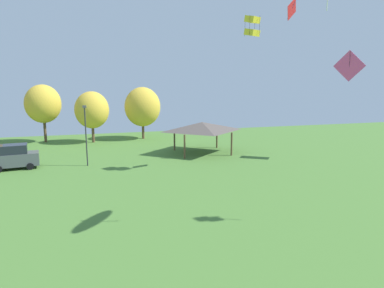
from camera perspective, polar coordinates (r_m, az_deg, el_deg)
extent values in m
cube|color=#E54C93|center=(39.61, 24.73, 11.74)|extent=(1.84, 2.67, 3.18)
cylinder|color=black|center=(39.60, 24.75, 11.74)|extent=(0.52, 0.50, 2.85)
cube|color=red|center=(33.89, 16.30, 20.78)|extent=(1.62, 1.26, 1.95)
cylinder|color=blue|center=(33.87, 16.32, 20.79)|extent=(0.64, 0.47, 1.70)
cube|color=yellow|center=(32.07, 10.03, 19.75)|extent=(1.36, 1.40, 0.73)
cube|color=yellow|center=(31.90, 9.97, 17.83)|extent=(1.36, 1.40, 0.73)
cylinder|color=black|center=(31.36, 9.59, 18.98)|extent=(0.02, 0.02, 1.63)
cylinder|color=black|center=(31.77, 11.20, 18.81)|extent=(0.02, 0.02, 1.63)
cylinder|color=black|center=(32.20, 8.82, 18.77)|extent=(0.02, 0.02, 1.63)
cylinder|color=black|center=(32.60, 10.40, 18.62)|extent=(0.02, 0.02, 1.63)
cylinder|color=white|center=(20.44, 21.64, 21.24)|extent=(0.15, 0.17, 0.92)
cube|color=#4C5156|center=(36.43, -27.45, -2.30)|extent=(4.42, 2.35, 1.19)
cube|color=#1E232D|center=(36.24, -27.58, -0.74)|extent=(2.52, 1.97, 0.83)
cylinder|color=black|center=(35.58, -25.36, -3.40)|extent=(0.66, 0.30, 0.64)
cylinder|color=black|center=(37.37, -25.29, -2.77)|extent=(0.66, 0.30, 0.64)
cylinder|color=black|center=(37.57, -29.28, -3.04)|extent=(0.66, 0.30, 0.64)
cylinder|color=brown|center=(36.65, -1.24, -0.44)|extent=(0.20, 0.20, 2.60)
cylinder|color=brown|center=(38.40, 6.61, -0.01)|extent=(0.20, 0.20, 2.60)
cylinder|color=brown|center=(41.13, -2.95, 0.73)|extent=(0.20, 0.20, 2.60)
cylinder|color=brown|center=(42.69, 4.17, 1.07)|extent=(0.20, 0.20, 2.60)
pyramid|color=#564C47|center=(39.36, 1.68, 2.96)|extent=(7.04, 6.07, 1.00)
cylinder|color=#2D2D33|center=(34.77, -17.24, 1.09)|extent=(0.12, 0.12, 5.69)
cube|color=#4C4C51|center=(34.44, -17.50, 5.96)|extent=(0.36, 0.20, 0.24)
cylinder|color=brown|center=(50.73, -23.30, 2.22)|extent=(0.36, 0.36, 3.47)
ellipsoid|color=gold|center=(50.41, -23.59, 6.16)|extent=(4.69, 4.69, 5.16)
cylinder|color=brown|center=(48.50, -16.16, 1.87)|extent=(0.36, 0.36, 2.71)
ellipsoid|color=gold|center=(48.17, -16.35, 5.47)|extent=(4.53, 4.53, 4.98)
cylinder|color=brown|center=(50.08, -8.15, 2.43)|extent=(0.36, 0.36, 2.70)
ellipsoid|color=gold|center=(49.74, -8.25, 6.15)|extent=(5.10, 5.10, 5.61)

